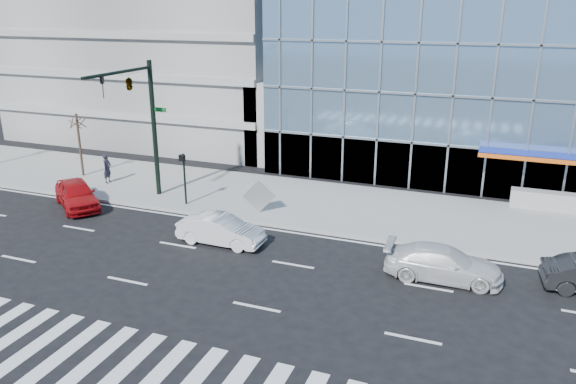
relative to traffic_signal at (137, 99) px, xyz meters
name	(u,v)px	position (x,y,z in m)	size (l,w,h in m)	color
ground	(293,265)	(11.00, -4.57, -6.16)	(160.00, 160.00, 0.00)	black
sidewalk	(342,207)	(11.00, 3.43, -6.09)	(120.00, 8.00, 0.15)	gray
parking_garage	(190,17)	(-9.00, 21.43, 3.84)	(24.00, 24.00, 20.00)	gray
ramp_block	(303,118)	(5.00, 13.43, -3.16)	(6.00, 8.00, 6.00)	gray
traffic_signal	(137,99)	(0.00, 0.00, 0.00)	(1.14, 5.74, 8.00)	black
ped_signal_post	(184,171)	(2.50, 0.37, -4.02)	(0.30, 0.33, 3.00)	black
street_tree_near	(77,122)	(-7.00, 2.93, -2.39)	(1.10, 1.10, 4.23)	#332319
white_suv	(443,263)	(17.42, -3.54, -5.45)	(2.00, 4.92, 1.43)	silver
white_sedan	(221,230)	(6.88, -3.61, -5.46)	(1.50, 4.30, 1.42)	silver
red_sedan	(76,194)	(-3.28, -1.95, -5.37)	(1.87, 4.65, 1.59)	#AE0D11
pedestrian	(107,168)	(-4.37, 2.22, -5.07)	(0.69, 0.45, 1.89)	black
tilted_panel	(259,196)	(6.99, 0.75, -5.10)	(1.30, 0.06, 1.30)	gray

